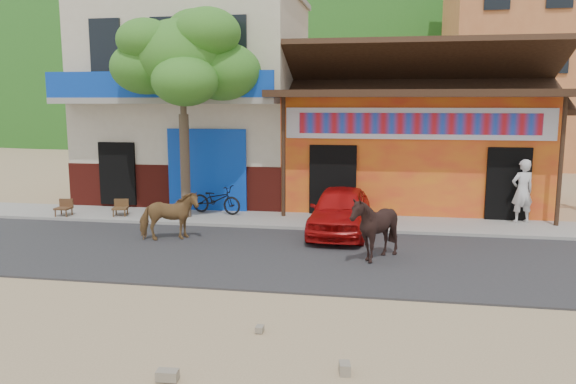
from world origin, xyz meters
name	(u,v)px	position (x,y,z in m)	size (l,w,h in m)	color
ground	(318,296)	(0.00, 0.00, 0.00)	(120.00, 120.00, 0.00)	#9E825B
road	(331,258)	(0.00, 2.50, 0.02)	(60.00, 5.00, 0.04)	#28282B
sidewalk	(343,223)	(0.00, 6.00, 0.06)	(60.00, 2.00, 0.12)	gray
dance_club	(411,151)	(2.00, 10.00, 1.80)	(8.00, 6.00, 3.60)	orange
cafe_building	(200,101)	(-5.50, 10.00, 3.50)	(7.00, 6.00, 7.00)	beige
apartment_front	(532,55)	(9.00, 24.00, 6.00)	(9.00, 9.00, 12.00)	#CC723F
hillside	(380,38)	(0.00, 70.00, 12.00)	(100.00, 40.00, 24.00)	#194C14
tree	(184,114)	(-4.60, 5.80, 3.12)	(3.00, 3.00, 6.00)	#2D721E
cow_tan	(169,216)	(-4.15, 3.35, 0.65)	(0.66, 1.45, 1.22)	olive
cow_dark	(374,228)	(0.94, 2.35, 0.77)	(1.17, 1.32, 1.45)	black
red_car	(340,210)	(0.00, 4.80, 0.66)	(1.46, 3.62, 1.24)	#B00C0C
scooter	(216,199)	(-3.87, 6.41, 0.55)	(0.57, 1.65, 0.86)	black
pedestrian	(522,191)	(4.92, 6.65, 1.01)	(0.65, 0.43, 1.78)	silver
cafe_chair_left	(63,201)	(-8.24, 5.30, 0.58)	(0.42, 0.42, 0.91)	#502C1A
cafe_chair_right	(120,201)	(-6.59, 5.60, 0.57)	(0.42, 0.42, 0.90)	#4A2F18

